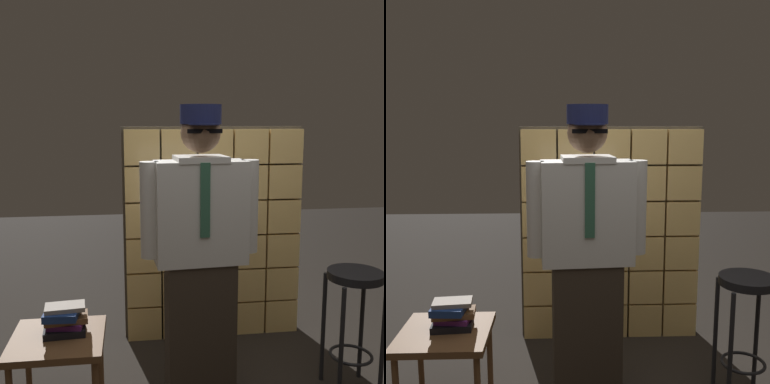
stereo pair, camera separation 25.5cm
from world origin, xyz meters
TOP-DOWN VIEW (x-y plane):
  - glass_block_wall at (0.00, 1.17)m, footprint 1.40×0.10m
  - standing_person at (-0.23, 0.35)m, footprint 0.72×0.32m
  - bar_stool at (0.72, 0.28)m, footprint 0.34×0.34m
  - side_table at (-1.07, 0.24)m, footprint 0.52×0.52m
  - book_stack at (-1.03, 0.28)m, footprint 0.26×0.20m

SIDE VIEW (x-z plane):
  - side_table at x=-1.07m, z-range 0.18..0.68m
  - book_stack at x=-1.03m, z-range 0.49..0.66m
  - bar_stool at x=0.72m, z-range 0.19..0.98m
  - glass_block_wall at x=0.00m, z-range -0.02..1.66m
  - standing_person at x=-0.23m, z-range 0.04..1.84m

